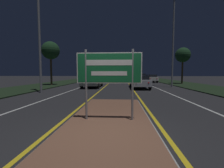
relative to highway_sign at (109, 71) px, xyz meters
name	(u,v)px	position (x,y,z in m)	size (l,w,h in m)	color
ground_plane	(106,134)	(0.00, -0.93, -1.67)	(160.00, 160.00, 0.00)	#232326
median_island	(109,121)	(0.00, 0.00, -1.63)	(2.71, 7.54, 0.10)	#999993
verge_left	(61,83)	(-9.50, 19.07, -1.63)	(5.00, 100.00, 0.08)	black
verge_right	(180,83)	(9.50, 19.07, -1.63)	(5.00, 100.00, 0.08)	black
centre_line_yellow_left	(111,81)	(-1.55, 24.07, -1.66)	(0.12, 70.00, 0.01)	gold
centre_line_yellow_right	(127,82)	(1.55, 24.07, -1.66)	(0.12, 70.00, 0.01)	gold
lane_line_white_left	(98,81)	(-4.20, 24.07, -1.66)	(0.12, 70.00, 0.01)	silver
lane_line_white_right	(141,82)	(4.20, 24.07, -1.66)	(0.12, 70.00, 0.01)	silver
edge_line_white_left	(82,81)	(-7.20, 24.07, -1.66)	(0.10, 70.00, 0.01)	silver
edge_line_white_right	(157,82)	(7.20, 24.07, -1.66)	(0.10, 70.00, 0.01)	silver
highway_sign	(109,71)	(0.00, 0.00, 0.00)	(2.06, 0.07, 2.24)	gray
streetlight_left_near	(38,3)	(-6.12, 7.00, 5.42)	(0.57, 0.57, 10.80)	gray
streetlight_right_near	(174,23)	(6.16, 12.69, 5.46)	(0.60, 0.60, 10.63)	gray
car_receding_0	(139,81)	(2.30, 11.20, -0.92)	(1.90, 4.75, 1.36)	#B7B7BC
car_receding_1	(151,78)	(5.63, 22.30, -0.92)	(1.87, 4.83, 1.36)	silver
car_receding_2	(142,76)	(6.02, 36.14, -0.88)	(1.89, 4.72, 1.46)	#B7B7BC
car_approaching_0	(93,81)	(-2.87, 12.05, -0.91)	(1.95, 4.61, 1.41)	#4C514C
roadside_palm_left	(51,51)	(-8.72, 14.24, 2.81)	(2.27, 2.27, 5.58)	#4C3823
roadside_palm_right	(183,55)	(9.25, 17.69, 2.51)	(2.12, 2.12, 5.21)	#4C3823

